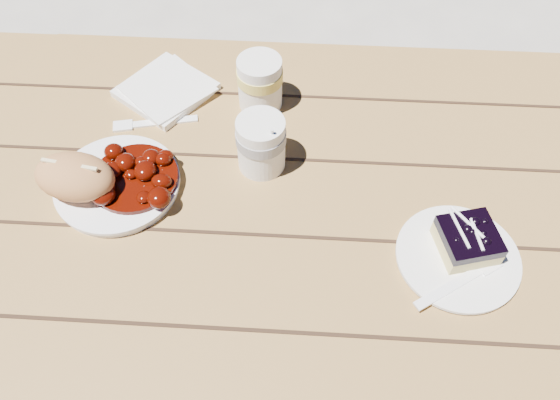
# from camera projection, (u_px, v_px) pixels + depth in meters

# --- Properties ---
(ground) EXTENTS (60.00, 60.00, 0.00)m
(ground) POSITION_uv_depth(u_px,v_px,m) (348.00, 359.00, 1.51)
(ground) COLOR #A6A196
(ground) RESTS_ON ground
(picnic_table) EXTENTS (2.00, 1.55, 0.75)m
(picnic_table) POSITION_uv_depth(u_px,v_px,m) (379.00, 251.00, 1.04)
(picnic_table) COLOR brown
(picnic_table) RESTS_ON ground
(main_plate) EXTENTS (0.20, 0.20, 0.02)m
(main_plate) POSITION_uv_depth(u_px,v_px,m) (118.00, 185.00, 0.92)
(main_plate) COLOR white
(main_plate) RESTS_ON picnic_table
(goulash_stew) EXTENTS (0.14, 0.14, 0.04)m
(goulash_stew) POSITION_uv_depth(u_px,v_px,m) (133.00, 172.00, 0.90)
(goulash_stew) COLOR #430A02
(goulash_stew) RESTS_ON main_plate
(bread_roll) EXTENTS (0.14, 0.11, 0.07)m
(bread_roll) POSITION_uv_depth(u_px,v_px,m) (75.00, 177.00, 0.87)
(bread_roll) COLOR #BA7D47
(bread_roll) RESTS_ON main_plate
(dessert_plate) EXTENTS (0.18, 0.18, 0.01)m
(dessert_plate) POSITION_uv_depth(u_px,v_px,m) (457.00, 258.00, 0.84)
(dessert_plate) COLOR white
(dessert_plate) RESTS_ON picnic_table
(blueberry_cake) EXTENTS (0.10, 0.10, 0.05)m
(blueberry_cake) POSITION_uv_depth(u_px,v_px,m) (468.00, 240.00, 0.82)
(blueberry_cake) COLOR #E0CF7A
(blueberry_cake) RESTS_ON dessert_plate
(fork_dessert) EXTENTS (0.15, 0.11, 0.00)m
(fork_dessert) POSITION_uv_depth(u_px,v_px,m) (450.00, 287.00, 0.80)
(fork_dessert) COLOR white
(fork_dessert) RESTS_ON dessert_plate
(coffee_cup) EXTENTS (0.08, 0.08, 0.10)m
(coffee_cup) POSITION_uv_depth(u_px,v_px,m) (261.00, 144.00, 0.91)
(coffee_cup) COLOR white
(coffee_cup) RESTS_ON picnic_table
(napkin_stack) EXTENTS (0.21, 0.21, 0.01)m
(napkin_stack) POSITION_uv_depth(u_px,v_px,m) (166.00, 90.00, 1.05)
(napkin_stack) COLOR white
(napkin_stack) RESTS_ON picnic_table
(fork_table) EXTENTS (0.16, 0.06, 0.00)m
(fork_table) POSITION_uv_depth(u_px,v_px,m) (164.00, 122.00, 1.01)
(fork_table) COLOR white
(fork_table) RESTS_ON picnic_table
(second_cup) EXTENTS (0.08, 0.08, 0.10)m
(second_cup) POSITION_uv_depth(u_px,v_px,m) (260.00, 83.00, 1.00)
(second_cup) COLOR white
(second_cup) RESTS_ON picnic_table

